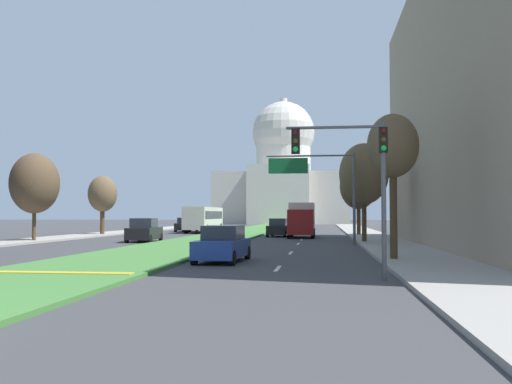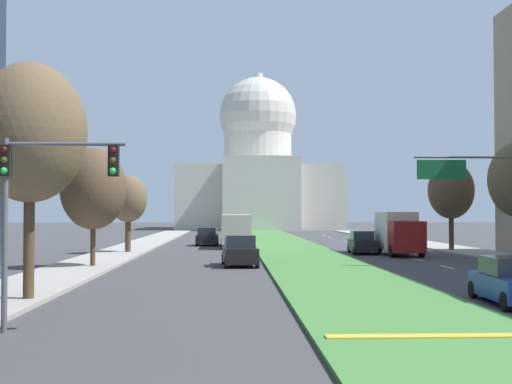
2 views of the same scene
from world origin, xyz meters
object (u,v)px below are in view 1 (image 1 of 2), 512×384
Objects in this scene: capitol_building at (283,180)px; street_tree_right_mid at (364,174)px; overhead_guide_sign at (320,178)px; city_bus at (204,217)px; sedan_midblock at (144,231)px; sedan_far_horizon at (186,225)px; street_tree_left_far at (103,194)px; box_truck_delivery at (302,219)px; street_tree_right_near at (393,148)px; traffic_light_near_right at (357,165)px; sedan_distant at (278,228)px; street_tree_right_far at (358,186)px; sedan_lead_stopped at (223,245)px; street_tree_left_mid at (35,183)px.

capitol_building is 89.38m from street_tree_right_mid.
city_bus is (-13.67, 24.58, -2.91)m from overhead_guide_sign.
capitol_building is 88.99m from sedan_midblock.
sedan_far_horizon is (-19.60, 24.60, -4.32)m from street_tree_right_mid.
street_tree_left_far is 1.35× the size of sedan_midblock.
overhead_guide_sign is at bearing -81.71° from box_truck_delivery.
traffic_light_near_right is at bearing -105.73° from street_tree_right_near.
sedan_distant is 3.17m from box_truck_delivery.
sedan_distant is 1.04× the size of sedan_far_horizon.
street_tree_right_near is (3.37, -13.81, 0.50)m from overhead_guide_sign.
street_tree_right_far reaches higher than street_tree_left_far.
box_truck_delivery is 17.33m from city_bus.
city_bus is at bearing -42.59° from sedan_far_horizon.
sedan_far_horizon is at bearing 134.16° from box_truck_delivery.
street_tree_right_far reaches higher than street_tree_right_near.
sedan_distant is 14.33m from city_bus.
sedan_far_horizon is (-12.30, 13.06, -0.01)m from sedan_distant.
traffic_light_near_right is at bearing -57.56° from sedan_midblock.
capitol_building is 112.55m from traffic_light_near_right.
street_tree_right_near is 0.61× the size of city_bus.
sedan_far_horizon is (-19.74, 40.87, -4.37)m from street_tree_right_near.
sedan_lead_stopped is at bearing -113.91° from street_tree_right_mid.
street_tree_left_far is (-25.26, 12.27, -0.96)m from street_tree_right_mid.
traffic_light_near_right is 1.16× the size of sedan_lead_stopped.
street_tree_right_mid is (3.23, 2.46, 0.45)m from overhead_guide_sign.
street_tree_right_far is (2.39, 37.79, 1.13)m from traffic_light_near_right.
street_tree_right_mid is 1.66× the size of sedan_midblock.
city_bus is at bearing 127.38° from street_tree_right_mid.
overhead_guide_sign is at bearing -58.83° from sedan_far_horizon.
street_tree_right_mid is 28.05m from city_bus.
overhead_guide_sign is at bearing -3.14° from street_tree_left_mid.
capitol_building is 6.68× the size of sedan_midblock.
sedan_lead_stopped is (4.67, -105.46, -9.36)m from capitol_building.
street_tree_left_mid reaches higher than overhead_guide_sign.
street_tree_right_far is (0.49, 14.29, -0.20)m from street_tree_right_mid.
sedan_midblock is (-9.28, 17.08, 0.08)m from sedan_lead_stopped.
street_tree_right_far is 1.75× the size of sedan_far_horizon.
street_tree_right_far is 1.69× the size of sedan_distant.
street_tree_left_far is at bearing 154.09° from street_tree_right_mid.
box_truck_delivery reaches higher than sedan_midblock.
sedan_distant is (9.54, 11.53, -0.04)m from sedan_midblock.
overhead_guide_sign is 1.45× the size of sedan_midblock.
street_tree_right_far is at bearing -80.25° from capitol_building.
traffic_light_near_right is at bearing -81.24° from sedan_distant.
street_tree_left_mid reaches higher than sedan_midblock.
sedan_far_horizon is at bearing 121.17° from overhead_guide_sign.
capitol_building is at bearing 95.66° from overhead_guide_sign.
street_tree_left_far is 34.43m from sedan_lead_stopped.
capitol_building reaches higher than traffic_light_near_right.
street_tree_right_far is 19.34m from city_bus.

